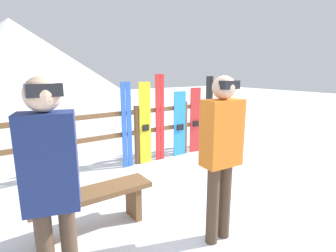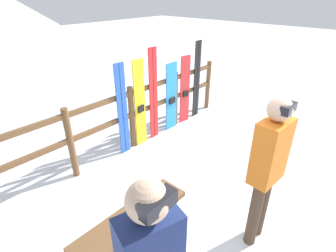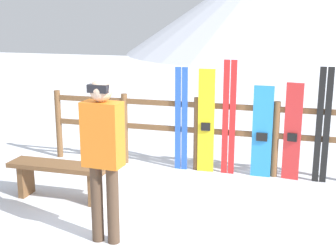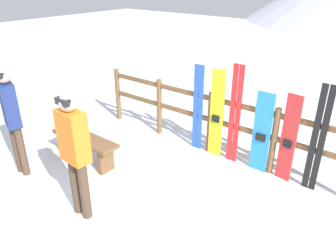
{
  "view_description": "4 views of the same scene",
  "coord_description": "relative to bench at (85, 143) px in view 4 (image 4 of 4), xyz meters",
  "views": [
    {
      "loc": [
        -2.32,
        -2.33,
        1.82
      ],
      "look_at": [
        0.06,
        1.09,
        0.92
      ],
      "focal_mm": 28.0,
      "sensor_mm": 36.0,
      "label": 1
    },
    {
      "loc": [
        -2.68,
        -1.23,
        2.61
      ],
      "look_at": [
        -0.1,
        1.1,
        0.78
      ],
      "focal_mm": 28.0,
      "sensor_mm": 36.0,
      "label": 2
    },
    {
      "loc": [
        1.51,
        -4.79,
        2.41
      ],
      "look_at": [
        -0.21,
        1.19,
        0.89
      ],
      "focal_mm": 50.0,
      "sensor_mm": 36.0,
      "label": 3
    },
    {
      "loc": [
        2.73,
        -2.63,
        3.03
      ],
      "look_at": [
        -0.17,
        1.05,
        0.82
      ],
      "focal_mm": 35.0,
      "sensor_mm": 36.0,
      "label": 4
    }
  ],
  "objects": [
    {
      "name": "person_navy",
      "position": [
        -0.56,
        -0.88,
        0.72
      ],
      "size": [
        0.4,
        0.3,
        1.78
      ],
      "color": "#4C3828",
      "rests_on": "ground"
    },
    {
      "name": "bench",
      "position": [
        0.0,
        0.0,
        0.0
      ],
      "size": [
        1.35,
        0.36,
        0.49
      ],
      "color": "brown",
      "rests_on": "ground"
    },
    {
      "name": "ski_pair_red",
      "position": [
        1.96,
        1.62,
        0.51
      ],
      "size": [
        0.2,
        0.02,
        1.74
      ],
      "color": "red",
      "rests_on": "ground"
    },
    {
      "name": "snowboard_red",
      "position": [
        2.89,
        1.62,
        0.36
      ],
      "size": [
        0.25,
        0.08,
        1.44
      ],
      "color": "red",
      "rests_on": "ground"
    },
    {
      "name": "ski_pair_black",
      "position": [
        3.3,
        1.62,
        0.48
      ],
      "size": [
        0.19,
        0.02,
        1.68
      ],
      "color": "black",
      "rests_on": "ground"
    },
    {
      "name": "snowboard_blue",
      "position": [
        2.46,
        1.62,
        0.33
      ],
      "size": [
        0.29,
        0.06,
        1.38
      ],
      "color": "#288CE0",
      "rests_on": "ground"
    },
    {
      "name": "person_orange",
      "position": [
        1.05,
        -0.92,
        0.68
      ],
      "size": [
        0.42,
        0.25,
        1.76
      ],
      "color": "#4C3828",
      "rests_on": "ground"
    },
    {
      "name": "ski_pair_blue",
      "position": [
        1.23,
        1.62,
        0.44
      ],
      "size": [
        0.2,
        0.02,
        1.61
      ],
      "color": "blue",
      "rests_on": "ground"
    },
    {
      "name": "ground_plane",
      "position": [
        1.46,
        -0.38,
        -0.36
      ],
      "size": [
        40.0,
        40.0,
        0.0
      ],
      "primitive_type": "plane",
      "color": "white"
    },
    {
      "name": "fence",
      "position": [
        1.46,
        1.67,
        0.32
      ],
      "size": [
        4.86,
        0.1,
        1.14
      ],
      "color": "brown",
      "rests_on": "ground"
    },
    {
      "name": "snowboard_yellow",
      "position": [
        1.62,
        1.62,
        0.43
      ],
      "size": [
        0.25,
        0.06,
        1.59
      ],
      "color": "yellow",
      "rests_on": "ground"
    }
  ]
}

